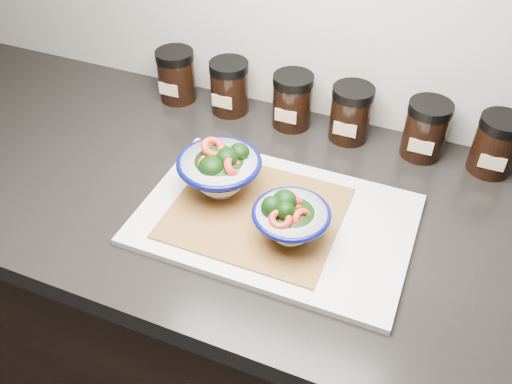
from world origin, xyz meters
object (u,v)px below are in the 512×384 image
at_px(cutting_board, 276,219).
at_px(spice_jar_c, 292,100).
at_px(spice_jar_a, 176,75).
at_px(spice_jar_e, 426,129).
at_px(spice_jar_d, 351,113).
at_px(bowl_left, 220,170).
at_px(spice_jar_f, 496,145).
at_px(spice_jar_b, 229,87).
at_px(bowl_right, 290,219).

xyz_separation_m(cutting_board, spice_jar_c, (-0.07, 0.28, 0.05)).
bearing_deg(spice_jar_a, spice_jar_e, 0.00).
bearing_deg(spice_jar_d, spice_jar_a, 180.00).
bearing_deg(spice_jar_c, cutting_board, -75.59).
height_order(cutting_board, spice_jar_d, spice_jar_d).
xyz_separation_m(cutting_board, bowl_left, (-0.11, 0.02, 0.06)).
distance_m(cutting_board, bowl_left, 0.13).
bearing_deg(spice_jar_f, spice_jar_b, 180.00).
bearing_deg(bowl_right, spice_jar_b, 127.70).
bearing_deg(spice_jar_a, spice_jar_d, 0.00).
distance_m(bowl_right, spice_jar_b, 0.41).
bearing_deg(spice_jar_e, bowl_right, -115.68).
bearing_deg(bowl_right, spice_jar_d, 88.06).
xyz_separation_m(spice_jar_b, spice_jar_e, (0.41, 0.00, 0.00)).
xyz_separation_m(bowl_right, spice_jar_c, (-0.11, 0.32, 0.00)).
xyz_separation_m(spice_jar_a, spice_jar_b, (0.13, 0.00, 0.00)).
bearing_deg(spice_jar_f, cutting_board, -138.27).
relative_size(spice_jar_b, spice_jar_e, 1.00).
distance_m(cutting_board, spice_jar_a, 0.45).
distance_m(spice_jar_c, spice_jar_d, 0.12).
height_order(spice_jar_e, spice_jar_f, same).
relative_size(bowl_left, spice_jar_d, 1.29).
height_order(bowl_right, spice_jar_e, spice_jar_e).
height_order(bowl_right, spice_jar_f, spice_jar_f).
xyz_separation_m(cutting_board, bowl_right, (0.04, -0.04, 0.05)).
relative_size(cutting_board, bowl_left, 3.09).
relative_size(bowl_left, spice_jar_b, 1.29).
height_order(bowl_right, spice_jar_d, spice_jar_d).
bearing_deg(spice_jar_b, spice_jar_a, 180.00).
bearing_deg(bowl_right, spice_jar_f, 48.94).
bearing_deg(spice_jar_b, bowl_right, -52.30).
distance_m(bowl_left, bowl_right, 0.16).
distance_m(bowl_left, spice_jar_d, 0.31).
height_order(bowl_right, spice_jar_a, spice_jar_a).
bearing_deg(bowl_right, bowl_left, 157.60).
bearing_deg(spice_jar_d, spice_jar_c, 180.00).
bearing_deg(spice_jar_d, spice_jar_b, 180.00).
distance_m(bowl_left, spice_jar_f, 0.50).
height_order(spice_jar_b, spice_jar_d, same).
relative_size(spice_jar_d, spice_jar_f, 1.00).
xyz_separation_m(spice_jar_b, spice_jar_d, (0.26, 0.00, 0.00)).
relative_size(cutting_board, spice_jar_f, 3.98).
height_order(spice_jar_a, spice_jar_c, same).
relative_size(spice_jar_a, spice_jar_c, 1.00).
relative_size(cutting_board, spice_jar_c, 3.98).
xyz_separation_m(cutting_board, spice_jar_e, (0.19, 0.28, 0.05)).
distance_m(spice_jar_a, spice_jar_e, 0.53).
distance_m(spice_jar_a, spice_jar_b, 0.13).
distance_m(bowl_right, spice_jar_f, 0.43).
bearing_deg(spice_jar_f, spice_jar_e, 180.00).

